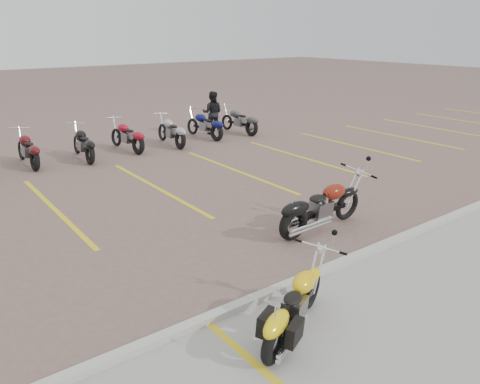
# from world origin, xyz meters

# --- Properties ---
(ground) EXTENTS (100.00, 100.00, 0.00)m
(ground) POSITION_xyz_m (0.00, 0.00, 0.00)
(ground) COLOR #735B52
(ground) RESTS_ON ground
(concrete_apron) EXTENTS (60.00, 5.00, 0.01)m
(concrete_apron) POSITION_xyz_m (0.00, -4.50, 0.01)
(concrete_apron) COLOR #9E9B93
(concrete_apron) RESTS_ON ground
(curb) EXTENTS (60.00, 0.18, 0.12)m
(curb) POSITION_xyz_m (0.00, -2.00, 0.06)
(curb) COLOR #ADAAA3
(curb) RESTS_ON ground
(parking_stripes) EXTENTS (38.00, 5.50, 0.01)m
(parking_stripes) POSITION_xyz_m (0.00, 4.00, 0.00)
(parking_stripes) COLOR gold
(parking_stripes) RESTS_ON ground
(yellow_cruiser) EXTENTS (1.86, 0.98, 0.83)m
(yellow_cruiser) POSITION_xyz_m (-1.50, -2.93, 0.41)
(yellow_cruiser) COLOR black
(yellow_cruiser) RESTS_ON ground
(flame_cruiser) EXTENTS (2.37, 0.36, 0.98)m
(flame_cruiser) POSITION_xyz_m (1.43, -0.60, 0.49)
(flame_cruiser) COLOR black
(flame_cruiser) RESTS_ON ground
(person_b) EXTENTS (1.06, 1.05, 1.73)m
(person_b) POSITION_xyz_m (5.12, 8.94, 0.87)
(person_b) COLOR black
(person_b) RESTS_ON ground
(bg_bike_row) EXTENTS (17.17, 2.01, 1.10)m
(bg_bike_row) POSITION_xyz_m (-2.20, 8.44, 0.55)
(bg_bike_row) COLOR black
(bg_bike_row) RESTS_ON ground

